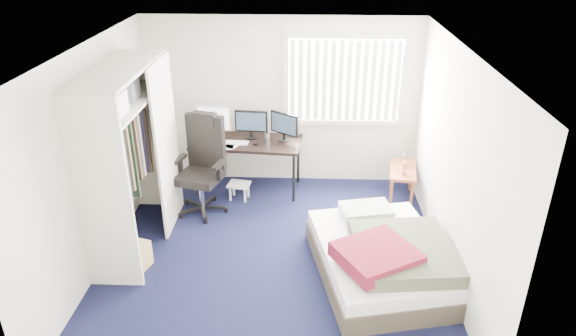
# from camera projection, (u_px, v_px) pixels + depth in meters

# --- Properties ---
(ground) EXTENTS (4.20, 4.20, 0.00)m
(ground) POSITION_uv_depth(u_px,v_px,m) (273.00, 256.00, 6.21)
(ground) COLOR black
(ground) RESTS_ON ground
(room_shell) EXTENTS (4.20, 4.20, 4.20)m
(room_shell) POSITION_uv_depth(u_px,v_px,m) (271.00, 141.00, 5.55)
(room_shell) COLOR silver
(room_shell) RESTS_ON ground
(window_assembly) EXTENTS (1.72, 0.09, 1.32)m
(window_assembly) POSITION_uv_depth(u_px,v_px,m) (344.00, 81.00, 7.31)
(window_assembly) COLOR white
(window_assembly) RESTS_ON ground
(closet) EXTENTS (0.64, 1.84, 2.22)m
(closet) POSITION_uv_depth(u_px,v_px,m) (129.00, 142.00, 5.92)
(closet) COLOR beige
(closet) RESTS_ON ground
(desk) EXTENTS (1.63, 0.86, 1.24)m
(desk) POSITION_uv_depth(u_px,v_px,m) (247.00, 139.00, 7.46)
(desk) COLOR black
(desk) RESTS_ON ground
(office_chair) EXTENTS (0.79, 0.79, 1.37)m
(office_chair) POSITION_uv_depth(u_px,v_px,m) (203.00, 175.00, 7.01)
(office_chair) COLOR black
(office_chair) RESTS_ON ground
(footstool) EXTENTS (0.34, 0.29, 0.25)m
(footstool) POSITION_uv_depth(u_px,v_px,m) (239.00, 187.00, 7.41)
(footstool) COLOR white
(footstool) RESTS_ON ground
(nightstand) EXTENTS (0.47, 0.77, 0.67)m
(nightstand) POSITION_uv_depth(u_px,v_px,m) (403.00, 173.00, 7.28)
(nightstand) COLOR brown
(nightstand) RESTS_ON ground
(bed) EXTENTS (1.72, 2.07, 0.61)m
(bed) POSITION_uv_depth(u_px,v_px,m) (384.00, 257.00, 5.73)
(bed) COLOR #3E372C
(bed) RESTS_ON ground
(pine_box) EXTENTS (0.49, 0.42, 0.31)m
(pine_box) POSITION_uv_depth(u_px,v_px,m) (130.00, 255.00, 5.95)
(pine_box) COLOR tan
(pine_box) RESTS_ON ground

